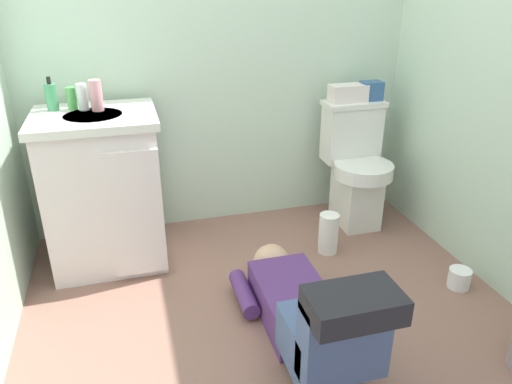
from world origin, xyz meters
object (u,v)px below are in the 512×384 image
(faucet, at_px, (92,97))
(paper_towel_roll, at_px, (328,233))
(bottle_green, at_px, (72,98))
(bottle_pink, at_px, (96,95))
(soap_dispenser, at_px, (51,97))
(toilet, at_px, (356,166))
(vanity_cabinet, at_px, (104,189))
(person_plumber, at_px, (307,311))
(toiletry_bag, at_px, (371,91))
(tissue_box, at_px, (348,93))
(bottle_white, at_px, (82,97))
(toilet_paper_roll, at_px, (459,278))

(faucet, relative_size, paper_towel_roll, 0.43)
(bottle_green, xyz_separation_m, bottle_pink, (0.12, -0.06, 0.02))
(soap_dispenser, bearing_deg, toilet, -2.17)
(vanity_cabinet, xyz_separation_m, person_plumber, (0.78, -0.94, -0.24))
(toiletry_bag, bearing_deg, bottle_green, -178.75)
(tissue_box, distance_m, toiletry_bag, 0.15)
(toiletry_bag, distance_m, bottle_pink, 1.56)
(soap_dispenser, height_order, bottle_white, soap_dispenser)
(toilet, height_order, bottle_white, bottle_white)
(bottle_white, relative_size, paper_towel_roll, 0.56)
(bottle_pink, bearing_deg, paper_towel_roll, -15.37)
(paper_towel_roll, bearing_deg, toiletry_bag, 45.35)
(bottle_green, bearing_deg, soap_dispenser, 174.36)
(bottle_pink, bearing_deg, vanity_cabinet, -109.46)
(vanity_cabinet, relative_size, paper_towel_roll, 3.52)
(soap_dispenser, relative_size, bottle_green, 1.49)
(tissue_box, xyz_separation_m, bottle_green, (-1.53, -0.04, 0.08))
(toilet_paper_roll, bearing_deg, toiletry_bag, 96.02)
(paper_towel_roll, bearing_deg, vanity_cabinet, 167.65)
(vanity_cabinet, xyz_separation_m, bottle_green, (-0.10, 0.12, 0.46))
(vanity_cabinet, relative_size, soap_dispenser, 4.94)
(person_plumber, bearing_deg, toilet_paper_roll, 11.77)
(person_plumber, xyz_separation_m, bottle_pink, (-0.76, 1.00, 0.72))
(paper_towel_roll, bearing_deg, bottle_green, 163.64)
(bottle_pink, relative_size, toilet_paper_roll, 1.38)
(bottle_white, bearing_deg, toilet_paper_roll, -26.05)
(toilet, distance_m, tissue_box, 0.44)
(person_plumber, height_order, toiletry_bag, toiletry_bag)
(faucet, xyz_separation_m, toiletry_bag, (1.58, 0.01, -0.06))
(bottle_white, bearing_deg, bottle_pink, -24.50)
(tissue_box, height_order, bottle_green, bottle_green)
(bottle_white, height_order, paper_towel_roll, bottle_white)
(bottle_white, bearing_deg, tissue_box, 2.45)
(toilet, relative_size, soap_dispenser, 4.52)
(tissue_box, distance_m, bottle_white, 1.48)
(paper_towel_roll, bearing_deg, tissue_box, 58.12)
(toilet_paper_roll, bearing_deg, bottle_pink, 153.88)
(person_plumber, bearing_deg, toiletry_bag, 53.85)
(bottle_white, bearing_deg, person_plumber, -51.09)
(toilet, bearing_deg, toiletry_bag, 40.77)
(tissue_box, bearing_deg, person_plumber, -120.66)
(vanity_cabinet, relative_size, toilet_paper_roll, 7.45)
(toiletry_bag, height_order, bottle_white, bottle_white)
(bottle_green, xyz_separation_m, toilet_paper_roll, (1.77, -0.87, -0.83))
(bottle_green, distance_m, toilet_paper_roll, 2.14)
(vanity_cabinet, relative_size, bottle_white, 6.24)
(toilet, relative_size, toiletry_bag, 6.05)
(toilet, relative_size, bottle_green, 6.72)
(tissue_box, xyz_separation_m, bottle_white, (-1.47, -0.06, 0.09))
(tissue_box, bearing_deg, paper_towel_roll, -121.88)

